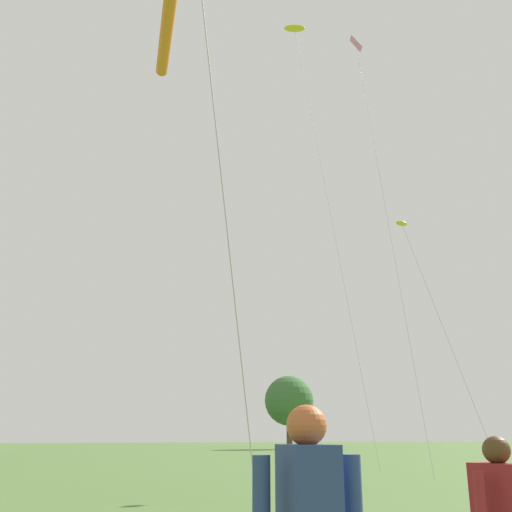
{
  "coord_description": "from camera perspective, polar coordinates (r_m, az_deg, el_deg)",
  "views": [
    {
      "loc": [
        -5.93,
        -0.6,
        1.37
      ],
      "look_at": [
        -1.53,
        9.07,
        4.54
      ],
      "focal_mm": 42.53,
      "sensor_mm": 36.0,
      "label": 1
    }
  ],
  "objects": [
    {
      "name": "small_kite_delta_white",
      "position": [
        29.88,
        9.84,
        16.77
      ],
      "size": [
        1.27,
        4.5,
        19.86
      ],
      "rotation": [
        0.0,
        0.0,
        -0.13
      ],
      "color": "pink",
      "rests_on": "ground"
    },
    {
      "name": "small_kite_bird_shape",
      "position": [
        21.3,
        13.91,
        2.05
      ],
      "size": [
        1.78,
        2.24,
        8.48
      ],
      "rotation": [
        0.0,
        0.0,
        0.4
      ],
      "color": "yellow",
      "rests_on": "ground"
    },
    {
      "name": "small_kite_box_yellow",
      "position": [
        34.87,
        3.72,
        20.22
      ],
      "size": [
        2.29,
        3.94,
        22.76
      ],
      "rotation": [
        0.0,
        0.0,
        -0.41
      ],
      "color": "yellow",
      "rests_on": "ground"
    },
    {
      "name": "tree_shrub_far",
      "position": [
        72.16,
        3.12,
        -13.44
      ],
      "size": [
        5.64,
        5.64,
        8.21
      ],
      "color": "#513823",
      "rests_on": "ground"
    }
  ]
}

